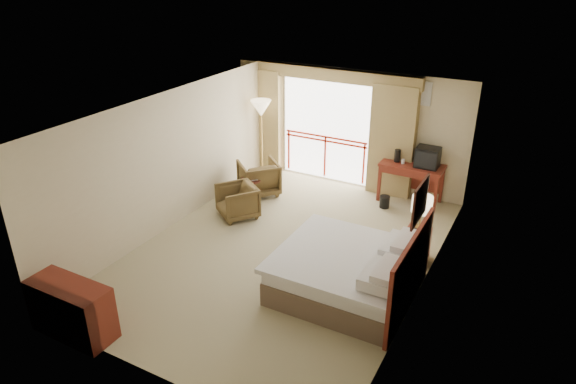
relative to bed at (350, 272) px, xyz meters
The scene contains 29 objects.
floor 1.66m from the bed, 158.15° to the left, with size 7.00×7.00×0.00m, color #928962.
ceiling 2.83m from the bed, 158.15° to the left, with size 7.00×7.00×0.00m, color white.
wall_back 4.47m from the bed, 110.05° to the left, with size 5.00×5.00×0.00m, color beige.
wall_front 3.41m from the bed, 117.29° to the right, with size 5.00×5.00×0.00m, color beige.
wall_left 4.16m from the bed, behind, with size 7.00×7.00×0.00m, color beige.
wall_right 1.52m from the bed, 30.87° to the left, with size 7.00×7.00×0.00m, color beige.
balcony_door 4.75m from the bed, 119.37° to the left, with size 2.40×2.40×0.00m, color white.
balcony_railing 4.68m from the bed, 119.49° to the left, with size 2.09×0.03×1.02m.
curtain_left 5.65m from the bed, 134.97° to the left, with size 1.00×0.26×2.50m, color olive.
curtain_right 4.10m from the bed, 99.29° to the left, with size 1.00×0.26×2.50m, color olive.
valance 5.08m from the bed, 119.98° to the left, with size 4.40×0.22×0.28m, color olive.
hvac_vent 4.53m from the bed, 92.76° to the left, with size 0.50×0.04×0.50m, color silver.
bed is the anchor object (origin of this frame).
headboard 1.00m from the bed, ahead, with size 0.06×2.10×1.30m, color #59160F.
framed_art 1.77m from the bed, ahead, with size 0.04×0.72×0.60m.
nightstand 1.61m from the bed, 64.75° to the left, with size 0.41×0.49×0.59m, color #59160F.
table_lamp 1.80m from the bed, 65.49° to the left, with size 0.35×0.35×0.62m.
phone 1.48m from the bed, 64.01° to the left, with size 0.20×0.15×0.09m, color black.
desk 3.82m from the bed, 91.45° to the left, with size 1.34×0.65×0.88m.
tv 3.81m from the bed, 86.89° to the left, with size 0.49×0.39×0.44m.
coffee_maker 3.83m from the bed, 96.79° to the left, with size 0.13×0.13×0.28m, color black.
cup 3.75m from the bed, 94.58° to the left, with size 0.07×0.07×0.10m, color white.
wastebasket 3.24m from the bed, 98.44° to the left, with size 0.21×0.21×0.27m, color black.
armchair_far 4.12m from the bed, 141.97° to the left, with size 0.82×0.85×0.77m, color #4B3A1F.
armchair_near 3.34m from the bed, 156.05° to the left, with size 0.74×0.76×0.69m, color #4B3A1F.
side_table 3.86m from the bed, 146.24° to the left, with size 0.46×0.46×0.50m.
book 3.86m from the bed, 146.24° to the left, with size 0.16×0.21×0.02m, color white.
floor_lamp 5.21m from the bed, 136.98° to the left, with size 0.48×0.48×1.90m.
dresser 4.18m from the bed, 137.67° to the right, with size 1.25×0.53×0.83m.
Camera 1 is at (3.90, -7.13, 5.00)m, focal length 32.00 mm.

